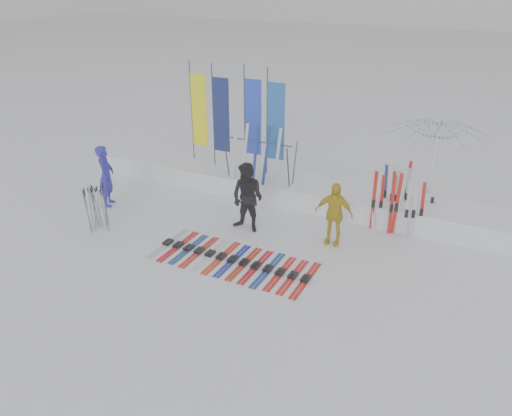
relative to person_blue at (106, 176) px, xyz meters
The scene contains 11 objects.
ground 5.14m from the person_blue, 20.57° to the right, with size 120.00×120.00×0.00m, color white.
snow_bank 5.55m from the person_blue, 30.77° to the left, with size 14.00×1.60×0.60m, color white.
person_blue is the anchor object (origin of this frame).
person_black 4.42m from the person_blue, ahead, with size 0.90×0.70×1.86m, color black.
person_yellow 6.68m from the person_blue, ahead, with size 0.96×0.40×1.64m, color gold.
tent_canopy 9.47m from the person_blue, 27.42° to the left, with size 2.79×2.85×2.56m, color white.
ski_row 5.02m from the person_blue, 13.89° to the right, with size 3.90×1.68×0.07m.
pole_cluster 1.57m from the person_blue, 59.23° to the right, with size 0.65×0.62×1.26m.
feather_flags 4.25m from the person_blue, 49.55° to the left, with size 3.33×0.24×3.20m.
ski_rack 4.52m from the person_blue, 32.63° to the left, with size 2.04×0.80×1.23m.
upright_skis 8.20m from the person_blue, 16.22° to the left, with size 1.42×1.16×1.70m.
Camera 1 is at (5.14, -8.29, 6.23)m, focal length 35.00 mm.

